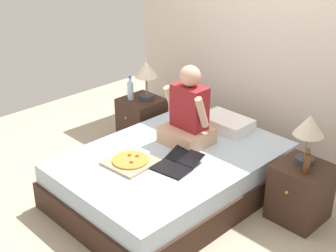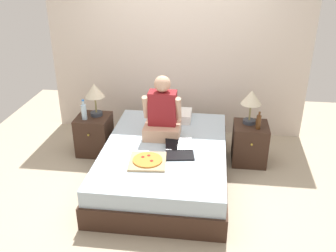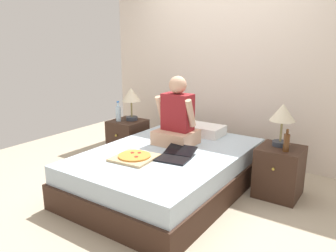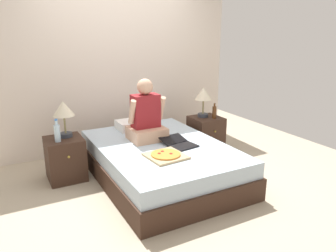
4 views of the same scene
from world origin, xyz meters
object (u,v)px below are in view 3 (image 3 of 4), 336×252
at_px(water_bottle, 118,113).
at_px(laptop, 175,156).
at_px(beer_bottle, 286,142).
at_px(person_seated, 177,119).
at_px(pizza_box, 134,157).
at_px(lamp_on_left_nightstand, 131,97).
at_px(nightstand_right, 279,172).
at_px(nightstand_left, 128,139).
at_px(bed, 168,170).
at_px(lamp_on_right_nightstand, 283,116).

height_order(water_bottle, laptop, water_bottle).
bearing_deg(beer_bottle, person_seated, -171.98).
relative_size(water_bottle, pizza_box, 0.64).
bearing_deg(laptop, beer_bottle, 32.29).
bearing_deg(pizza_box, lamp_on_left_nightstand, 131.46).
height_order(lamp_on_left_nightstand, laptop, lamp_on_left_nightstand).
bearing_deg(beer_bottle, laptop, -147.71).
distance_m(nightstand_right, laptop, 1.12).
relative_size(nightstand_left, person_seated, 0.69).
distance_m(bed, person_seated, 0.59).
height_order(nightstand_right, person_seated, person_seated).
bearing_deg(nightstand_left, pizza_box, -45.78).
bearing_deg(water_bottle, nightstand_left, 48.35).
distance_m(lamp_on_right_nightstand, person_seated, 1.14).
xyz_separation_m(lamp_on_left_nightstand, nightstand_right, (2.07, -0.05, -0.59)).
bearing_deg(pizza_box, laptop, 37.36).
height_order(bed, laptop, laptop).
height_order(nightstand_left, laptop, nightstand_left).
xyz_separation_m(water_bottle, lamp_on_right_nightstand, (2.16, 0.14, 0.22)).
bearing_deg(beer_bottle, lamp_on_right_nightstand, 123.69).
relative_size(water_bottle, laptop, 0.60).
bearing_deg(water_bottle, person_seated, -9.42).
bearing_deg(nightstand_right, pizza_box, -141.72).
relative_size(lamp_on_right_nightstand, pizza_box, 1.04).
bearing_deg(beer_bottle, lamp_on_left_nightstand, 175.98).
height_order(laptop, pizza_box, laptop).
bearing_deg(lamp_on_right_nightstand, lamp_on_left_nightstand, 180.00).
relative_size(nightstand_right, beer_bottle, 2.33).
xyz_separation_m(lamp_on_right_nightstand, beer_bottle, (0.10, -0.15, -0.23)).
height_order(person_seated, pizza_box, person_seated).
xyz_separation_m(nightstand_right, person_seated, (-1.12, -0.27, 0.47)).
bearing_deg(laptop, person_seated, 121.24).
bearing_deg(nightstand_left, lamp_on_left_nightstand, 51.37).
distance_m(nightstand_right, pizza_box, 1.53).
bearing_deg(nightstand_right, person_seated, -166.55).
xyz_separation_m(person_seated, pizza_box, (-0.07, -0.67, -0.27)).
bearing_deg(pizza_box, lamp_on_right_nightstand, 40.46).
bearing_deg(beer_bottle, water_bottle, 179.75).
bearing_deg(lamp_on_left_nightstand, bed, -30.37).
xyz_separation_m(nightstand_left, nightstand_right, (2.11, 0.00, 0.00)).
bearing_deg(lamp_on_left_nightstand, nightstand_right, -1.39).
distance_m(lamp_on_left_nightstand, water_bottle, 0.28).
xyz_separation_m(lamp_on_right_nightstand, laptop, (-0.83, -0.74, -0.39)).
bearing_deg(bed, laptop, -37.26).
bearing_deg(beer_bottle, nightstand_right, 125.01).
xyz_separation_m(nightstand_right, laptop, (-0.86, -0.69, 0.20)).
bearing_deg(pizza_box, water_bottle, 139.48).
height_order(nightstand_left, water_bottle, water_bottle).
bearing_deg(lamp_on_left_nightstand, beer_bottle, -4.02).
bearing_deg(nightstand_right, water_bottle, -177.64).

